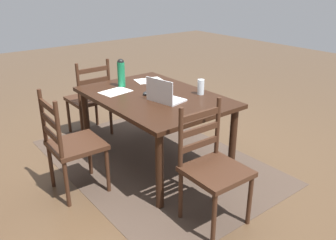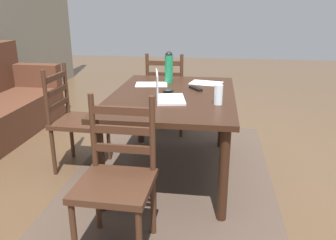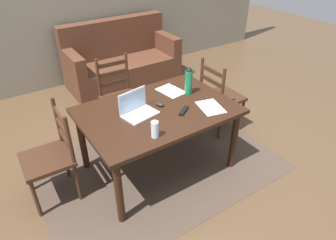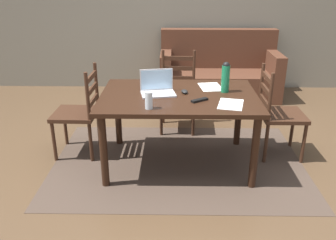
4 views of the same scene
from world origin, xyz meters
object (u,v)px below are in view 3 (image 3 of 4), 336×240
chair_far_head (120,97)px  chair_left_far (51,157)px  chair_right_far (220,97)px  water_bottle (189,80)px  computer_mouse (160,104)px  couch (121,61)px  tv_remote (184,111)px  drinking_glass (155,129)px  laptop (137,108)px  dining_table (158,116)px

chair_far_head → chair_left_far: bearing=-146.7°
chair_right_far → water_bottle: size_ratio=3.19×
chair_right_far → computer_mouse: (-0.98, -0.16, 0.29)m
couch → computer_mouse: size_ratio=18.00×
chair_far_head → couch: bearing=63.6°
water_bottle → tv_remote: (-0.26, -0.28, -0.14)m
drinking_glass → computer_mouse: size_ratio=1.51×
water_bottle → laptop: bearing=-175.0°
water_bottle → drinking_glass: (-0.71, -0.48, -0.08)m
couch → computer_mouse: 2.26m
couch → laptop: (-0.86, -2.15, 0.44)m
chair_far_head → tv_remote: size_ratio=5.59×
chair_left_far → water_bottle: bearing=-4.2°
chair_right_far → tv_remote: chair_right_far is taller
dining_table → chair_left_far: chair_left_far is taller
drinking_glass → computer_mouse: bearing=53.4°
chair_far_head → tv_remote: bearing=-80.2°
couch → tv_remote: size_ratio=10.59×
chair_far_head → chair_left_far: 1.24m
dining_table → laptop: size_ratio=4.21×
chair_far_head → water_bottle: (0.45, -0.79, 0.43)m
chair_far_head → laptop: size_ratio=2.66×
chair_left_far → computer_mouse: (1.09, -0.16, 0.29)m
couch → water_bottle: 2.17m
chair_far_head → drinking_glass: (-0.26, -1.27, 0.35)m
chair_right_far → chair_far_head: size_ratio=1.00×
water_bottle → tv_remote: water_bottle is taller
chair_left_far → couch: couch is taller
chair_right_far → computer_mouse: bearing=-170.8°
couch → chair_right_far: bearing=-78.9°
couch → drinking_glass: bearing=-109.5°
tv_remote → laptop: bearing=26.4°
dining_table → computer_mouse: bearing=41.0°
computer_mouse → tv_remote: 0.26m
chair_far_head → water_bottle: size_ratio=3.19×
couch → laptop: 2.36m
couch → dining_table: bearing=-106.5°
dining_table → tv_remote: bearing=-44.2°
couch → tv_remote: bearing=-101.0°
computer_mouse → water_bottle: bearing=-5.5°
chair_right_far → chair_far_head: (-1.04, 0.68, 0.00)m
chair_right_far → chair_left_far: (-2.08, -0.00, 0.00)m
chair_left_far → couch: bearing=49.7°
dining_table → water_bottle: water_bottle is taller
dining_table → computer_mouse: (0.05, 0.05, 0.10)m
dining_table → couch: couch is taller
laptop → drinking_glass: bearing=-97.5°
chair_left_far → couch: (1.69, 1.99, -0.11)m
chair_left_far → couch: size_ratio=0.53×
chair_left_far → computer_mouse: bearing=-8.2°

